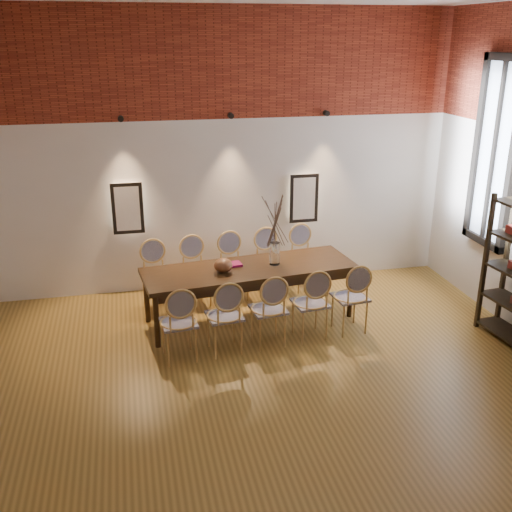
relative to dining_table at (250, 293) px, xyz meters
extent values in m
cube|color=olive|center=(-0.20, -2.20, -0.39)|extent=(7.00, 7.00, 0.02)
cube|color=silver|center=(-0.20, 1.35, 1.62)|extent=(7.00, 0.10, 4.00)
cube|color=maroon|center=(-0.20, 1.28, 2.88)|extent=(7.00, 0.02, 1.50)
cube|color=#FFEAC6|center=(-1.50, 1.25, 0.93)|extent=(0.36, 0.06, 0.66)
cube|color=#FFEAC6|center=(1.10, 1.25, 0.93)|extent=(0.36, 0.06, 0.66)
cylinder|color=black|center=(-1.50, 1.22, 2.17)|extent=(0.08, 0.10, 0.08)
cylinder|color=black|center=(0.00, 1.22, 2.17)|extent=(0.08, 0.10, 0.08)
cylinder|color=black|center=(1.40, 1.22, 2.17)|extent=(0.08, 0.10, 0.08)
cube|color=silver|center=(3.26, -0.20, 1.77)|extent=(0.02, 0.78, 2.38)
cube|color=black|center=(3.24, -0.20, 1.77)|extent=(0.08, 0.90, 2.50)
cube|color=black|center=(3.24, -0.20, 1.77)|extent=(0.06, 0.06, 2.40)
cube|color=#311E0E|center=(0.00, 0.00, 0.00)|extent=(2.86, 1.20, 0.75)
cylinder|color=silver|center=(0.35, 0.04, 0.53)|extent=(0.14, 0.14, 0.30)
ellipsoid|color=brown|center=(-0.36, -0.09, 0.46)|extent=(0.24, 0.24, 0.18)
cube|color=#8F0F4D|center=(-0.22, 0.11, 0.39)|extent=(0.28, 0.21, 0.03)
camera|label=1|loc=(-1.49, -7.14, 3.22)|focal=42.00mm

